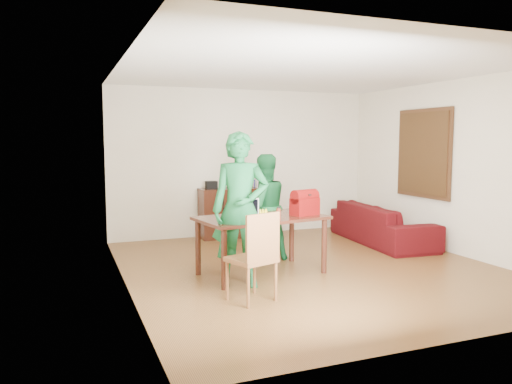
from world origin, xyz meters
name	(u,v)px	position (x,y,z in m)	size (l,w,h in m)	color
room	(308,174)	(0.01, 0.13, 1.31)	(5.20, 5.70, 2.90)	#482C12
table	(262,224)	(-0.76, -0.04, 0.68)	(1.77, 1.17, 0.77)	black
chair	(252,275)	(-1.27, -1.03, 0.29)	(0.57, 0.55, 1.00)	brown
person_near	(240,210)	(-1.19, -0.44, 0.94)	(0.68, 0.45, 1.88)	#13562A
person_far	(264,207)	(-0.43, 0.69, 0.78)	(0.76, 0.59, 1.57)	#145C2A
laptop	(246,214)	(-0.99, -0.07, 0.82)	(0.40, 0.35, 0.24)	white
bananas	(263,218)	(-0.86, -0.35, 0.80)	(0.15, 0.09, 0.06)	gold
bottle	(278,213)	(-0.67, -0.39, 0.86)	(0.06, 0.06, 0.17)	#5E2315
red_bag	(305,205)	(-0.17, -0.13, 0.91)	(0.36, 0.21, 0.27)	#690707
sofa	(382,224)	(1.95, 1.10, 0.33)	(2.27, 0.89, 0.66)	#390708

